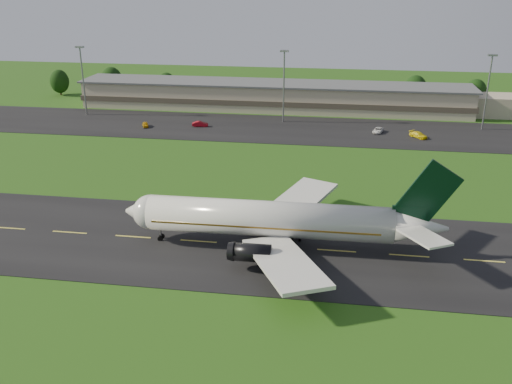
# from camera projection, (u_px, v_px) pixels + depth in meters

# --- Properties ---
(ground) EXTENTS (360.00, 360.00, 0.00)m
(ground) POSITION_uv_depth(u_px,v_px,m) (199.00, 242.00, 91.59)
(ground) COLOR #1F4A12
(ground) RESTS_ON ground
(taxiway) EXTENTS (220.00, 30.00, 0.10)m
(taxiway) POSITION_uv_depth(u_px,v_px,m) (199.00, 241.00, 91.57)
(taxiway) COLOR black
(taxiway) RESTS_ON ground
(apron) EXTENTS (260.00, 30.00, 0.10)m
(apron) POSITION_uv_depth(u_px,v_px,m) (262.00, 128.00, 157.94)
(apron) COLOR black
(apron) RESTS_ON ground
(airliner) EXTENTS (51.25, 42.18, 15.57)m
(airliner) POSITION_uv_depth(u_px,v_px,m) (274.00, 220.00, 88.19)
(airliner) COLOR white
(airliner) RESTS_ON ground
(terminal) EXTENTS (145.00, 16.00, 8.40)m
(terminal) POSITION_uv_depth(u_px,v_px,m) (293.00, 97.00, 177.90)
(terminal) COLOR tan
(terminal) RESTS_ON ground
(light_mast_west) EXTENTS (2.40, 1.20, 20.35)m
(light_mast_west) POSITION_uv_depth(u_px,v_px,m) (82.00, 72.00, 168.52)
(light_mast_west) COLOR gray
(light_mast_west) RESTS_ON ground
(light_mast_centre) EXTENTS (2.40, 1.20, 20.35)m
(light_mast_centre) POSITION_uv_depth(u_px,v_px,m) (284.00, 78.00, 160.02)
(light_mast_centre) COLOR gray
(light_mast_centre) RESTS_ON ground
(light_mast_east) EXTENTS (2.40, 1.20, 20.35)m
(light_mast_east) POSITION_uv_depth(u_px,v_px,m) (488.00, 83.00, 152.23)
(light_mast_east) COLOR gray
(light_mast_east) RESTS_ON ground
(tree_line) EXTENTS (199.74, 9.13, 10.17)m
(tree_line) POSITION_uv_depth(u_px,v_px,m) (353.00, 89.00, 184.23)
(tree_line) COLOR black
(tree_line) RESTS_ON ground
(service_vehicle_a) EXTENTS (2.94, 4.16, 1.31)m
(service_vehicle_a) POSITION_uv_depth(u_px,v_px,m) (145.00, 125.00, 158.81)
(service_vehicle_a) COLOR #C5910B
(service_vehicle_a) RESTS_ON apron
(service_vehicle_b) EXTENTS (4.57, 2.05, 1.45)m
(service_vehicle_b) POSITION_uv_depth(u_px,v_px,m) (200.00, 124.00, 159.07)
(service_vehicle_b) COLOR maroon
(service_vehicle_b) RESTS_ON apron
(service_vehicle_c) EXTENTS (3.42, 5.10, 1.30)m
(service_vehicle_c) POSITION_uv_depth(u_px,v_px,m) (378.00, 130.00, 153.13)
(service_vehicle_c) COLOR white
(service_vehicle_c) RESTS_ON apron
(service_vehicle_d) EXTENTS (4.96, 5.35, 1.51)m
(service_vehicle_d) POSITION_uv_depth(u_px,v_px,m) (418.00, 135.00, 148.36)
(service_vehicle_d) COLOR yellow
(service_vehicle_d) RESTS_ON apron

